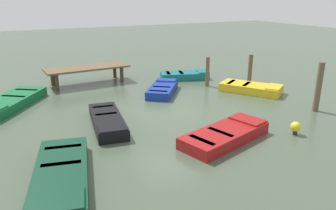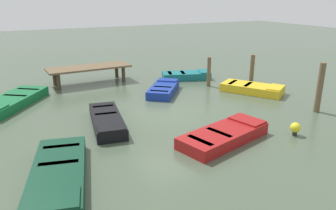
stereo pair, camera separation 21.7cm
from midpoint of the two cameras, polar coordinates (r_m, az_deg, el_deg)
ground_plane at (r=13.67m, az=-0.45°, el=-1.39°), size 80.00×80.00×0.00m
dock_segment at (r=18.67m, az=-14.32°, el=6.13°), size 4.58×1.81×0.95m
rowboat_teal at (r=19.31m, az=2.65°, el=5.24°), size 3.00×1.97×0.46m
rowboat_black at (r=12.47m, az=-11.10°, el=-2.72°), size 1.55×3.44×0.46m
rowboat_yellow at (r=17.10m, az=14.05°, el=2.93°), size 2.73×3.24×0.46m
rowboat_red at (r=11.20m, az=9.50°, el=-5.14°), size 3.59×2.18×0.46m
rowboat_blue at (r=16.38m, az=-1.33°, el=2.81°), size 2.57×2.85×0.46m
rowboat_dark_green at (r=9.17m, az=-18.94°, el=-11.64°), size 2.18×4.05×0.46m
rowboat_green at (r=16.03m, az=-26.41°, el=0.45°), size 3.42×4.02×0.46m
mooring_piling_far_left at (r=19.01m, az=13.91°, el=6.28°), size 0.24×0.24×1.58m
mooring_piling_mid_right at (r=14.95m, az=24.55°, el=2.88°), size 0.25×0.25×2.11m
mooring_piling_near_right at (r=17.71m, az=6.59°, el=5.83°), size 0.20×0.20×1.59m
marker_buoy at (r=12.29m, az=21.04°, el=-3.64°), size 0.36×0.36×0.48m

